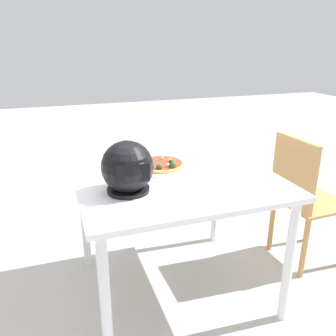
{
  "coord_description": "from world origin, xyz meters",
  "views": [
    {
      "loc": [
        0.62,
        1.69,
        1.47
      ],
      "look_at": [
        0.02,
        -0.07,
        0.78
      ],
      "focal_mm": 37.2,
      "sensor_mm": 36.0,
      "label": 1
    }
  ],
  "objects_px": {
    "pizza": "(162,164)",
    "motorcycle_helmet": "(128,168)",
    "dining_table": "(175,189)",
    "chair_side": "(302,195)",
    "drinking_glass": "(130,151)"
  },
  "relations": [
    {
      "from": "dining_table",
      "to": "chair_side",
      "type": "height_order",
      "value": "chair_side"
    },
    {
      "from": "dining_table",
      "to": "pizza",
      "type": "xyz_separation_m",
      "value": [
        0.03,
        -0.13,
        0.11
      ]
    },
    {
      "from": "motorcycle_helmet",
      "to": "drinking_glass",
      "type": "xyz_separation_m",
      "value": [
        -0.12,
        -0.46,
        -0.06
      ]
    },
    {
      "from": "pizza",
      "to": "chair_side",
      "type": "bearing_deg",
      "value": 172.5
    },
    {
      "from": "drinking_glass",
      "to": "motorcycle_helmet",
      "type": "bearing_deg",
      "value": 75.78
    },
    {
      "from": "dining_table",
      "to": "pizza",
      "type": "height_order",
      "value": "pizza"
    },
    {
      "from": "pizza",
      "to": "motorcycle_helmet",
      "type": "distance_m",
      "value": 0.39
    },
    {
      "from": "dining_table",
      "to": "pizza",
      "type": "relative_size",
      "value": 3.87
    },
    {
      "from": "pizza",
      "to": "chair_side",
      "type": "height_order",
      "value": "chair_side"
    },
    {
      "from": "pizza",
      "to": "drinking_glass",
      "type": "height_order",
      "value": "drinking_glass"
    },
    {
      "from": "dining_table",
      "to": "drinking_glass",
      "type": "height_order",
      "value": "drinking_glass"
    },
    {
      "from": "motorcycle_helmet",
      "to": "chair_side",
      "type": "height_order",
      "value": "motorcycle_helmet"
    },
    {
      "from": "dining_table",
      "to": "motorcycle_helmet",
      "type": "height_order",
      "value": "motorcycle_helmet"
    },
    {
      "from": "dining_table",
      "to": "motorcycle_helmet",
      "type": "xyz_separation_m",
      "value": [
        0.29,
        0.13,
        0.21
      ]
    },
    {
      "from": "dining_table",
      "to": "drinking_glass",
      "type": "bearing_deg",
      "value": -60.83
    }
  ]
}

